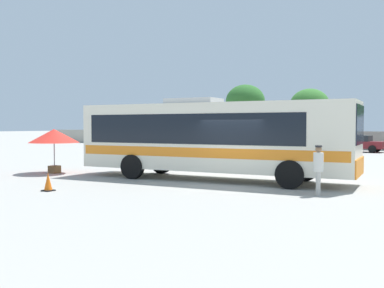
# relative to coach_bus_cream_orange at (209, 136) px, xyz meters

# --- Properties ---
(ground_plane) EXTENTS (300.00, 300.00, 0.00)m
(ground_plane) POSITION_rel_coach_bus_cream_orange_xyz_m (1.54, 9.04, -1.83)
(ground_plane) COLOR #A3A099
(perimeter_wall) EXTENTS (80.00, 0.30, 1.74)m
(perimeter_wall) POSITION_rel_coach_bus_cream_orange_xyz_m (1.54, 27.62, -0.96)
(perimeter_wall) COLOR #9E998C
(perimeter_wall) RESTS_ON ground_plane
(coach_bus_cream_orange) EXTENTS (11.75, 3.18, 3.42)m
(coach_bus_cream_orange) POSITION_rel_coach_bus_cream_orange_xyz_m (0.00, 0.00, 0.00)
(coach_bus_cream_orange) COLOR silver
(coach_bus_cream_orange) RESTS_ON ground_plane
(attendant_by_bus_door) EXTENTS (0.41, 0.41, 1.63)m
(attendant_by_bus_door) POSITION_rel_coach_bus_cream_orange_xyz_m (5.03, -1.99, -0.90)
(attendant_by_bus_door) COLOR #B7B2A8
(attendant_by_bus_door) RESTS_ON ground_plane
(vendor_umbrella_near_gate_red) EXTENTS (2.38, 2.38, 2.11)m
(vendor_umbrella_near_gate_red) POSITION_rel_coach_bus_cream_orange_xyz_m (-7.63, -1.40, -0.07)
(vendor_umbrella_near_gate_red) COLOR gray
(vendor_umbrella_near_gate_red) RESTS_ON ground_plane
(parked_car_leftmost_red) EXTENTS (4.52, 2.01, 1.53)m
(parked_car_leftmost_red) POSITION_rel_coach_bus_cream_orange_xyz_m (-9.93, 23.97, -1.03)
(parked_car_leftmost_red) COLOR red
(parked_car_leftmost_red) RESTS_ON ground_plane
(parked_car_second_red) EXTENTS (4.45, 2.05, 1.50)m
(parked_car_second_red) POSITION_rel_coach_bus_cream_orange_xyz_m (-3.69, 23.50, -1.04)
(parked_car_second_red) COLOR red
(parked_car_second_red) RESTS_ON ground_plane
(parked_car_third_maroon) EXTENTS (4.36, 2.28, 1.42)m
(parked_car_third_maroon) POSITION_rel_coach_bus_cream_orange_xyz_m (2.09, 24.06, -1.07)
(parked_car_third_maroon) COLOR maroon
(parked_car_third_maroon) RESTS_ON ground_plane
(roadside_tree_left) EXTENTS (4.70, 4.70, 7.24)m
(roadside_tree_left) POSITION_rel_coach_bus_cream_orange_xyz_m (-12.38, 33.23, 3.40)
(roadside_tree_left) COLOR brown
(roadside_tree_left) RESTS_ON ground_plane
(roadside_tree_midleft) EXTENTS (4.10, 4.10, 6.17)m
(roadside_tree_midleft) POSITION_rel_coach_bus_cream_orange_xyz_m (-3.78, 30.11, 2.58)
(roadside_tree_midleft) COLOR brown
(roadside_tree_midleft) RESTS_ON ground_plane
(traffic_cone_on_apron) EXTENTS (0.36, 0.36, 0.64)m
(traffic_cone_on_apron) POSITION_rel_coach_bus_cream_orange_xyz_m (-3.36, -5.68, -1.52)
(traffic_cone_on_apron) COLOR black
(traffic_cone_on_apron) RESTS_ON ground_plane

